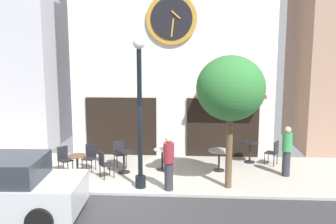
% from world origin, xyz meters
% --- Properties ---
extents(ground_plane, '(27.99, 10.82, 0.13)m').
position_xyz_m(ground_plane, '(0.00, -1.08, -0.02)').
color(ground_plane, '#9E998E').
extents(clock_building, '(7.98, 3.95, 10.48)m').
position_xyz_m(clock_building, '(0.91, 5.61, 5.42)').
color(clock_building, silver).
rests_on(clock_building, ground_plane).
extents(neighbor_building_left, '(5.38, 4.80, 11.33)m').
position_xyz_m(neighbor_building_left, '(-6.83, 6.71, 5.66)').
color(neighbor_building_left, '#B2B2BC').
rests_on(neighbor_building_left, ground_plane).
extents(street_lamp, '(0.36, 0.36, 4.53)m').
position_xyz_m(street_lamp, '(0.16, 0.66, 2.30)').
color(street_lamp, black).
rests_on(street_lamp, ground_plane).
extents(street_tree, '(2.03, 1.83, 4.00)m').
position_xyz_m(street_tree, '(2.83, 0.84, 3.01)').
color(street_tree, brown).
rests_on(street_tree, ground_plane).
extents(cafe_table_rightmost, '(0.60, 0.60, 0.76)m').
position_xyz_m(cafe_table_rightmost, '(-2.01, 1.40, 0.49)').
color(cafe_table_rightmost, black).
rests_on(cafe_table_rightmost, ground_plane).
extents(cafe_table_near_curb, '(0.71, 0.71, 0.74)m').
position_xyz_m(cafe_table_near_curb, '(-0.59, 2.03, 0.52)').
color(cafe_table_near_curb, black).
rests_on(cafe_table_near_curb, ground_plane).
extents(cafe_table_center_right, '(0.60, 0.60, 0.74)m').
position_xyz_m(cafe_table_center_right, '(0.69, 2.41, 0.48)').
color(cafe_table_center_right, black).
rests_on(cafe_table_center_right, ground_plane).
extents(cafe_table_center_left, '(0.76, 0.76, 0.73)m').
position_xyz_m(cafe_table_center_left, '(2.66, 2.45, 0.54)').
color(cafe_table_center_left, black).
rests_on(cafe_table_center_left, ground_plane).
extents(cafe_table_leftmost, '(0.62, 0.62, 0.77)m').
position_xyz_m(cafe_table_leftmost, '(3.87, 3.51, 0.51)').
color(cafe_table_leftmost, black).
rests_on(cafe_table_leftmost, ground_plane).
extents(cafe_chair_by_entrance, '(0.55, 0.55, 0.90)m').
position_xyz_m(cafe_chair_by_entrance, '(4.67, 3.22, 0.53)').
color(cafe_chair_by_entrance, black).
rests_on(cafe_chair_by_entrance, ground_plane).
extents(cafe_chair_facing_wall, '(0.46, 0.46, 0.90)m').
position_xyz_m(cafe_chair_facing_wall, '(-1.81, 2.20, 0.53)').
color(cafe_chair_facing_wall, black).
rests_on(cafe_chair_facing_wall, ground_plane).
extents(cafe_chair_mid_row, '(0.56, 0.56, 0.90)m').
position_xyz_m(cafe_chair_mid_row, '(-1.12, 1.42, 0.53)').
color(cafe_chair_mid_row, black).
rests_on(cafe_chair_mid_row, ground_plane).
extents(cafe_chair_curbside, '(0.54, 0.54, 0.90)m').
position_xyz_m(cafe_chair_curbside, '(-0.89, 2.80, 0.53)').
color(cafe_chair_curbside, black).
rests_on(cafe_chair_curbside, ground_plane).
extents(cafe_chair_near_tree, '(0.57, 0.57, 0.90)m').
position_xyz_m(cafe_chair_near_tree, '(-2.62, 1.90, 0.53)').
color(cafe_chair_near_tree, black).
rests_on(cafe_chair_near_tree, ground_plane).
extents(pedestrian_green, '(0.45, 0.45, 1.67)m').
position_xyz_m(pedestrian_green, '(4.85, 2.05, 0.86)').
color(pedestrian_green, '#2D2D38').
rests_on(pedestrian_green, ground_plane).
extents(pedestrian_maroon, '(0.41, 0.41, 1.67)m').
position_xyz_m(pedestrian_maroon, '(1.04, 0.49, 0.86)').
color(pedestrian_maroon, '#2D2D38').
rests_on(pedestrian_maroon, ground_plane).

